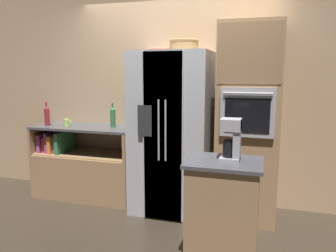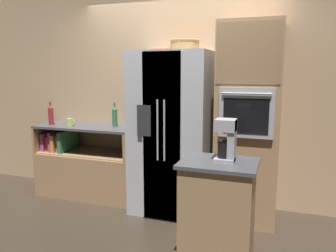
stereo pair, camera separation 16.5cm
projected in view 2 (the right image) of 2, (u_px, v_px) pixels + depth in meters
ground_plane at (166, 210)px, 3.90m from camera, size 20.00×20.00×0.00m
wall_back at (179, 91)px, 4.13m from camera, size 12.00×0.06×2.80m
counter_left at (89, 169)px, 4.38m from camera, size 1.35×0.58×0.94m
refrigerator at (172, 133)px, 3.82m from camera, size 0.88×0.76×1.86m
wall_oven at (249, 124)px, 3.56m from camera, size 0.66×0.69×2.15m
island_counter at (218, 213)px, 2.76m from camera, size 0.63×0.50×0.91m
wicker_basket at (185, 45)px, 3.70m from camera, size 0.34×0.34×0.13m
fruit_bowl at (161, 49)px, 3.79m from camera, size 0.24×0.24×0.06m
bottle_tall at (115, 116)px, 4.17m from camera, size 0.07×0.07×0.31m
bottle_short at (51, 115)px, 4.32m from camera, size 0.07×0.07×0.30m
mug at (70, 122)px, 4.25m from camera, size 0.12×0.08×0.09m
coffee_maker at (228, 138)px, 2.67m from camera, size 0.17×0.16×0.35m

